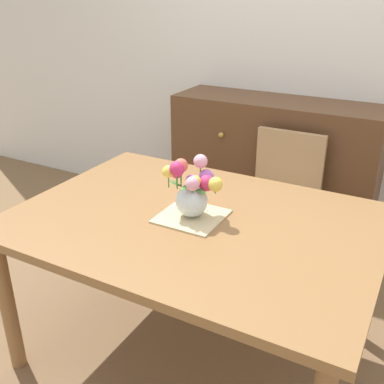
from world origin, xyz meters
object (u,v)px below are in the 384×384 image
dining_table (195,234)px  flower_vase (193,189)px  chair_far (281,196)px  dresser (273,171)px

dining_table → flower_vase: flower_vase is taller
chair_far → flower_vase: bearing=82.1°
dresser → flower_vase: flower_vase is taller
dining_table → dresser: 1.34m
chair_far → dresser: bearing=-64.4°
flower_vase → dresser: bearing=93.3°
dresser → flower_vase: (0.08, -1.32, 0.39)m
chair_far → dresser: 0.47m
chair_far → flower_vase: 0.98m
dining_table → chair_far: chair_far is taller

